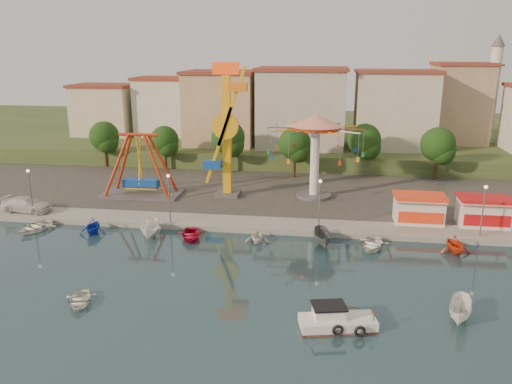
% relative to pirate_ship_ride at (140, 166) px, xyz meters
% --- Properties ---
extents(ground, '(200.00, 200.00, 0.00)m').
position_rel_pirate_ship_ride_xyz_m(ground, '(14.69, -22.28, -4.39)').
color(ground, '#122A34').
rests_on(ground, ground).
extents(quay_deck, '(200.00, 100.00, 0.60)m').
position_rel_pirate_ship_ride_xyz_m(quay_deck, '(14.69, 39.72, -4.09)').
color(quay_deck, '#9E998E').
rests_on(quay_deck, ground).
extents(asphalt_pad, '(90.00, 28.00, 0.01)m').
position_rel_pirate_ship_ride_xyz_m(asphalt_pad, '(14.69, 7.72, -3.79)').
color(asphalt_pad, '#4C4944').
rests_on(asphalt_pad, quay_deck).
extents(hill_terrace, '(200.00, 60.00, 3.00)m').
position_rel_pirate_ship_ride_xyz_m(hill_terrace, '(14.69, 44.72, -2.89)').
color(hill_terrace, '#384C26').
rests_on(hill_terrace, ground).
extents(pirate_ship_ride, '(10.00, 5.00, 8.00)m').
position_rel_pirate_ship_ride_xyz_m(pirate_ship_ride, '(0.00, 0.00, 0.00)').
color(pirate_ship_ride, '#59595E').
rests_on(pirate_ship_ride, quay_deck).
extents(kamikaze_tower, '(4.34, 3.10, 16.50)m').
position_rel_pirate_ship_ride_xyz_m(kamikaze_tower, '(11.13, 1.02, 4.19)').
color(kamikaze_tower, '#59595E').
rests_on(kamikaze_tower, quay_deck).
extents(wave_swinger, '(11.60, 11.60, 10.40)m').
position_rel_pirate_ship_ride_xyz_m(wave_swinger, '(21.82, 2.19, 3.80)').
color(wave_swinger, '#59595E').
rests_on(wave_swinger, quay_deck).
extents(booth_left, '(5.40, 3.78, 3.08)m').
position_rel_pirate_ship_ride_xyz_m(booth_left, '(33.24, -5.79, -2.23)').
color(booth_left, white).
rests_on(booth_left, quay_deck).
extents(booth_mid, '(5.40, 3.78, 3.08)m').
position_rel_pirate_ship_ride_xyz_m(booth_mid, '(39.85, -5.79, -2.23)').
color(booth_mid, white).
rests_on(booth_mid, quay_deck).
extents(lamp_post_0, '(0.14, 0.14, 5.00)m').
position_rel_pirate_ship_ride_xyz_m(lamp_post_0, '(-9.31, -9.28, -1.29)').
color(lamp_post_0, '#59595E').
rests_on(lamp_post_0, quay_deck).
extents(lamp_post_1, '(0.14, 0.14, 5.00)m').
position_rel_pirate_ship_ride_xyz_m(lamp_post_1, '(6.69, -9.28, -1.29)').
color(lamp_post_1, '#59595E').
rests_on(lamp_post_1, quay_deck).
extents(lamp_post_2, '(0.14, 0.14, 5.00)m').
position_rel_pirate_ship_ride_xyz_m(lamp_post_2, '(22.69, -9.28, -1.29)').
color(lamp_post_2, '#59595E').
rests_on(lamp_post_2, quay_deck).
extents(lamp_post_3, '(0.14, 0.14, 5.00)m').
position_rel_pirate_ship_ride_xyz_m(lamp_post_3, '(38.69, -9.28, -1.29)').
color(lamp_post_3, '#59595E').
rests_on(lamp_post_3, quay_deck).
extents(tree_0, '(4.60, 4.60, 7.19)m').
position_rel_pirate_ship_ride_xyz_m(tree_0, '(-11.31, 14.70, 1.08)').
color(tree_0, '#382314').
rests_on(tree_0, quay_deck).
extents(tree_1, '(4.35, 4.35, 6.80)m').
position_rel_pirate_ship_ride_xyz_m(tree_1, '(-1.31, 13.96, 0.81)').
color(tree_1, '#382314').
rests_on(tree_1, quay_deck).
extents(tree_2, '(5.02, 5.02, 7.85)m').
position_rel_pirate_ship_ride_xyz_m(tree_2, '(8.69, 13.53, 1.52)').
color(tree_2, '#382314').
rests_on(tree_2, quay_deck).
extents(tree_3, '(4.68, 4.68, 7.32)m').
position_rel_pirate_ship_ride_xyz_m(tree_3, '(18.69, 12.08, 1.16)').
color(tree_3, '#382314').
rests_on(tree_3, quay_deck).
extents(tree_4, '(4.86, 4.86, 7.60)m').
position_rel_pirate_ship_ride_xyz_m(tree_4, '(28.69, 15.08, 1.35)').
color(tree_4, '#382314').
rests_on(tree_4, quay_deck).
extents(tree_5, '(4.83, 4.83, 7.54)m').
position_rel_pirate_ship_ride_xyz_m(tree_5, '(38.69, 13.26, 1.31)').
color(tree_5, '#382314').
rests_on(tree_5, quay_deck).
extents(building_0, '(9.26, 9.53, 11.87)m').
position_rel_pirate_ship_ride_xyz_m(building_0, '(-18.68, 23.79, 4.54)').
color(building_0, beige).
rests_on(building_0, hill_terrace).
extents(building_1, '(12.33, 9.01, 8.63)m').
position_rel_pirate_ship_ride_xyz_m(building_1, '(-6.64, 29.11, 2.92)').
color(building_1, silver).
rests_on(building_1, hill_terrace).
extents(building_2, '(11.95, 9.28, 11.23)m').
position_rel_pirate_ship_ride_xyz_m(building_2, '(6.50, 29.68, 4.22)').
color(building_2, tan).
rests_on(building_2, hill_terrace).
extents(building_3, '(12.59, 10.50, 9.20)m').
position_rel_pirate_ship_ride_xyz_m(building_3, '(20.29, 26.52, 3.20)').
color(building_3, beige).
rests_on(building_3, hill_terrace).
extents(building_4, '(10.75, 9.23, 9.24)m').
position_rel_pirate_ship_ride_xyz_m(building_4, '(33.76, 29.92, 3.22)').
color(building_4, beige).
rests_on(building_4, hill_terrace).
extents(building_5, '(12.77, 10.96, 11.21)m').
position_rel_pirate_ship_ride_xyz_m(building_5, '(47.06, 28.05, 4.21)').
color(building_5, tan).
rests_on(building_5, hill_terrace).
extents(minaret, '(2.80, 2.80, 18.00)m').
position_rel_pirate_ship_ride_xyz_m(minaret, '(50.69, 31.72, 8.15)').
color(minaret, silver).
rests_on(minaret, hill_terrace).
extents(cabin_motorboat, '(5.54, 3.08, 1.84)m').
position_rel_pirate_ship_ride_xyz_m(cabin_motorboat, '(24.21, -27.55, -3.90)').
color(cabin_motorboat, white).
rests_on(cabin_motorboat, ground).
extents(rowboat_a, '(3.24, 3.82, 0.67)m').
position_rel_pirate_ship_ride_xyz_m(rowboat_a, '(5.05, -26.83, -4.06)').
color(rowboat_a, white).
rests_on(rowboat_a, ground).
extents(rowboat_b, '(3.72, 4.35, 0.76)m').
position_rel_pirate_ship_ride_xyz_m(rowboat_b, '(24.84, -26.99, -4.01)').
color(rowboat_b, silver).
rests_on(rowboat_b, ground).
extents(skiff, '(2.66, 4.23, 1.53)m').
position_rel_pirate_ship_ride_xyz_m(skiff, '(33.00, -25.28, -3.63)').
color(skiff, white).
rests_on(skiff, ground).
extents(van, '(5.91, 2.72, 1.67)m').
position_rel_pirate_ship_ride_xyz_m(van, '(-10.66, -8.28, -2.96)').
color(van, silver).
rests_on(van, quay_deck).
extents(moored_boat_0, '(3.92, 4.83, 0.88)m').
position_rel_pirate_ship_ride_xyz_m(moored_boat_0, '(-7.26, -12.48, -3.95)').
color(moored_boat_0, white).
rests_on(moored_boat_0, ground).
extents(moored_boat_1, '(3.09, 3.47, 1.66)m').
position_rel_pirate_ship_ride_xyz_m(moored_boat_1, '(-0.70, -12.48, -3.57)').
color(moored_boat_1, '#1536BF').
rests_on(moored_boat_1, ground).
extents(moored_boat_2, '(2.10, 4.29, 1.59)m').
position_rel_pirate_ship_ride_xyz_m(moored_boat_2, '(5.57, -12.48, -3.60)').
color(moored_boat_2, white).
rests_on(moored_boat_2, ground).
extents(moored_boat_3, '(3.74, 4.53, 0.81)m').
position_rel_pirate_ship_ride_xyz_m(moored_boat_3, '(9.80, -12.48, -3.99)').
color(moored_boat_3, '#BB0F30').
rests_on(moored_boat_3, ground).
extents(moored_boat_4, '(2.58, 2.92, 1.45)m').
position_rel_pirate_ship_ride_xyz_m(moored_boat_4, '(16.66, -12.48, -3.67)').
color(moored_boat_4, white).
rests_on(moored_boat_4, ground).
extents(moored_boat_5, '(2.25, 4.34, 1.60)m').
position_rel_pirate_ship_ride_xyz_m(moored_boat_5, '(23.16, -12.48, -3.60)').
color(moored_boat_5, '#58595D').
rests_on(moored_boat_5, ground).
extents(moored_boat_6, '(3.89, 4.72, 0.85)m').
position_rel_pirate_ship_ride_xyz_m(moored_boat_6, '(27.90, -12.48, -3.97)').
color(moored_boat_6, white).
rests_on(moored_boat_6, ground).
extents(moored_boat_7, '(3.42, 3.76, 1.71)m').
position_rel_pirate_ship_ride_xyz_m(moored_boat_7, '(35.56, -12.48, -3.54)').
color(moored_boat_7, '#E54214').
rests_on(moored_boat_7, ground).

